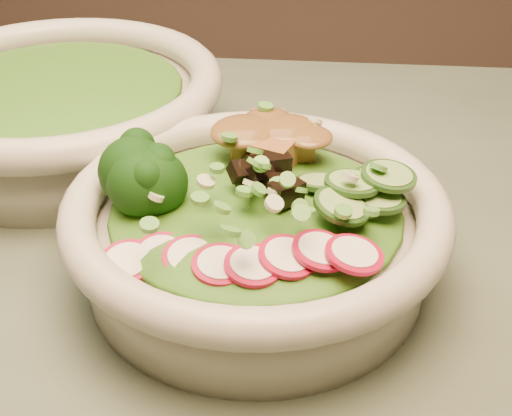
{
  "coord_description": "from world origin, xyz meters",
  "views": [
    {
      "loc": [
        -0.06,
        -0.4,
        1.07
      ],
      "look_at": [
        -0.1,
        -0.0,
        0.81
      ],
      "focal_mm": 50.0,
      "sensor_mm": 36.0,
      "label": 1
    }
  ],
  "objects": [
    {
      "name": "scallion_garnish",
      "position": [
        -0.1,
        -0.0,
        0.83
      ],
      "size": [
        0.19,
        0.19,
        0.02
      ],
      "primitive_type": null,
      "color": "#53A038",
      "rests_on": "salad_bowl"
    },
    {
      "name": "tofu_cubes",
      "position": [
        -0.1,
        0.06,
        0.82
      ],
      "size": [
        0.1,
        0.08,
        0.03
      ],
      "primitive_type": null,
      "rotation": [
        0.0,
        0.0,
        0.31
      ],
      "color": "#925830",
      "rests_on": "salad_bowl"
    },
    {
      "name": "dining_table",
      "position": [
        0.0,
        0.0,
        0.64
      ],
      "size": [
        1.2,
        0.8,
        0.75
      ],
      "color": "black",
      "rests_on": "ground"
    },
    {
      "name": "lettuce_bed",
      "position": [
        -0.1,
        -0.0,
        0.81
      ],
      "size": [
        0.2,
        0.2,
        0.02
      ],
      "primitive_type": "ellipsoid",
      "color": "#1D5612",
      "rests_on": "salad_bowl"
    },
    {
      "name": "mushroom_heap",
      "position": [
        -0.1,
        0.01,
        0.82
      ],
      "size": [
        0.08,
        0.08,
        0.04
      ],
      "primitive_type": null,
      "rotation": [
        0.0,
        0.0,
        0.31
      ],
      "color": "black",
      "rests_on": "salad_bowl"
    },
    {
      "name": "peanut_sauce",
      "position": [
        -0.1,
        0.06,
        0.83
      ],
      "size": [
        0.07,
        0.05,
        0.02
      ],
      "primitive_type": "ellipsoid",
      "color": "brown",
      "rests_on": "tofu_cubes"
    },
    {
      "name": "salad_bowl",
      "position": [
        -0.1,
        -0.0,
        0.79
      ],
      "size": [
        0.26,
        0.26,
        0.07
      ],
      "rotation": [
        0.0,
        0.0,
        0.31
      ],
      "color": "beige",
      "rests_on": "dining_table"
    },
    {
      "name": "side_bowl",
      "position": [
        -0.29,
        0.17,
        0.79
      ],
      "size": [
        0.29,
        0.29,
        0.08
      ],
      "rotation": [
        0.0,
        0.0,
        0.08
      ],
      "color": "beige",
      "rests_on": "dining_table"
    },
    {
      "name": "side_lettuce",
      "position": [
        -0.29,
        0.17,
        0.81
      ],
      "size": [
        0.2,
        0.2,
        0.02
      ],
      "primitive_type": "ellipsoid",
      "color": "#1D5612",
      "rests_on": "side_bowl"
    },
    {
      "name": "broccoli_florets",
      "position": [
        -0.16,
        -0.01,
        0.82
      ],
      "size": [
        0.09,
        0.09,
        0.04
      ],
      "primitive_type": null,
      "rotation": [
        0.0,
        0.0,
        0.31
      ],
      "color": "black",
      "rests_on": "salad_bowl"
    },
    {
      "name": "radish_slices",
      "position": [
        -0.09,
        -0.07,
        0.81
      ],
      "size": [
        0.11,
        0.07,
        0.02
      ],
      "primitive_type": null,
      "rotation": [
        0.0,
        0.0,
        0.31
      ],
      "color": "#A20C2E",
      "rests_on": "salad_bowl"
    },
    {
      "name": "cucumber_slices",
      "position": [
        -0.03,
        -0.0,
        0.82
      ],
      "size": [
        0.08,
        0.08,
        0.03
      ],
      "primitive_type": null,
      "rotation": [
        0.0,
        0.0,
        0.31
      ],
      "color": "#97CC71",
      "rests_on": "salad_bowl"
    }
  ]
}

